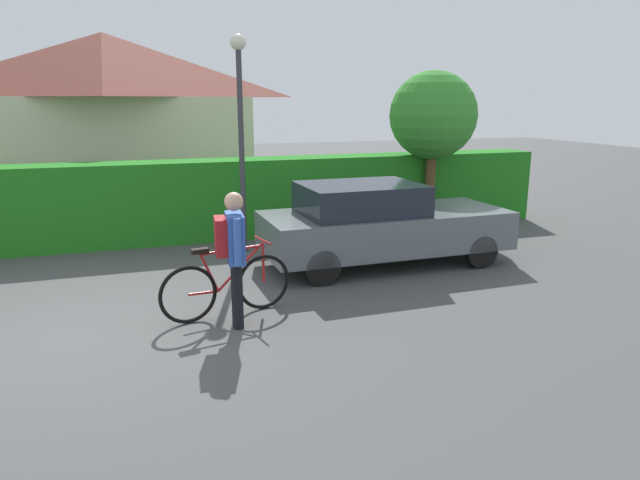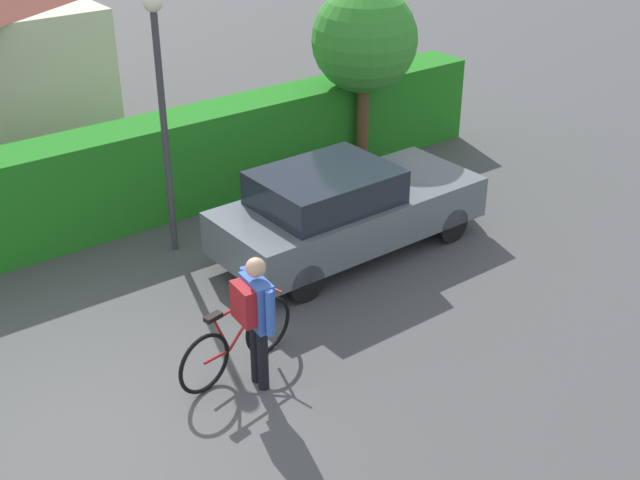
% 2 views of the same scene
% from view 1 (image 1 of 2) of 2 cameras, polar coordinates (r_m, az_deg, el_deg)
% --- Properties ---
extents(ground_plane, '(60.00, 60.00, 0.00)m').
position_cam_1_polar(ground_plane, '(7.56, -24.95, -9.15)').
color(ground_plane, '#464646').
extents(hedge_row, '(19.86, 0.90, 1.60)m').
position_cam_1_polar(hedge_row, '(11.86, -23.02, 3.07)').
color(hedge_row, '#20761C').
rests_on(hedge_row, ground).
extents(house_distant, '(7.17, 4.77, 4.46)m').
position_cam_1_polar(house_distant, '(16.48, -20.27, 11.21)').
color(house_distant, beige).
rests_on(house_distant, ground).
extents(parked_car_near, '(4.22, 1.76, 1.42)m').
position_cam_1_polar(parked_car_near, '(9.84, 5.95, 1.65)').
color(parked_car_near, slate).
rests_on(parked_car_near, ground).
extents(bicycle, '(1.78, 0.57, 0.98)m').
position_cam_1_polar(bicycle, '(7.61, -9.20, -4.50)').
color(bicycle, black).
rests_on(bicycle, ground).
extents(person_rider, '(0.38, 0.68, 1.70)m').
position_cam_1_polar(person_rider, '(7.08, -8.68, -0.62)').
color(person_rider, black).
rests_on(person_rider, ground).
extents(street_lamp, '(0.28, 0.28, 3.89)m').
position_cam_1_polar(street_lamp, '(10.57, -7.92, 12.37)').
color(street_lamp, '#38383D').
rests_on(street_lamp, ground).
extents(tree_kerbside, '(1.86, 1.86, 3.39)m').
position_cam_1_polar(tree_kerbside, '(12.67, 11.17, 11.98)').
color(tree_kerbside, brown).
rests_on(tree_kerbside, ground).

